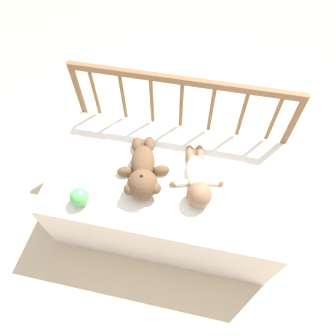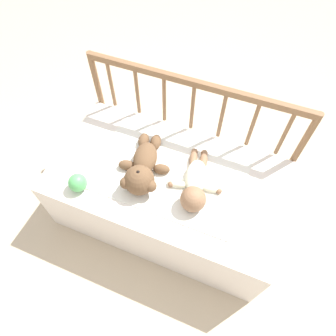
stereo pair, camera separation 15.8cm
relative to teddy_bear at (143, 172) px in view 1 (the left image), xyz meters
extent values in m
plane|color=#C6B293|center=(0.12, 0.05, -0.49)|extent=(12.00, 12.00, 0.00)
cube|color=white|center=(0.12, 0.05, -0.28)|extent=(1.28, 0.71, 0.43)
cylinder|color=brown|center=(-0.50, 0.42, -0.10)|extent=(0.04, 0.04, 0.79)
cylinder|color=brown|center=(0.74, 0.42, -0.10)|extent=(0.04, 0.04, 0.79)
cube|color=brown|center=(0.12, 0.42, 0.28)|extent=(1.24, 0.03, 0.04)
cylinder|color=brown|center=(-0.39, 0.42, 0.10)|extent=(0.02, 0.02, 0.32)
cylinder|color=brown|center=(-0.22, 0.42, 0.10)|extent=(0.02, 0.02, 0.32)
cylinder|color=brown|center=(-0.05, 0.42, 0.10)|extent=(0.02, 0.02, 0.32)
cylinder|color=brown|center=(0.12, 0.42, 0.10)|extent=(0.02, 0.02, 0.32)
cylinder|color=brown|center=(0.30, 0.42, 0.10)|extent=(0.02, 0.02, 0.32)
cylinder|color=brown|center=(0.47, 0.42, 0.10)|extent=(0.02, 0.02, 0.32)
cylinder|color=brown|center=(0.64, 0.42, 0.10)|extent=(0.02, 0.02, 0.32)
cube|color=white|center=(0.12, 0.08, -0.06)|extent=(0.82, 0.54, 0.01)
ellipsoid|color=brown|center=(-0.02, 0.08, -0.01)|extent=(0.17, 0.23, 0.10)
sphere|color=brown|center=(0.02, -0.08, 0.01)|extent=(0.16, 0.16, 0.16)
sphere|color=tan|center=(0.02, -0.08, 0.06)|extent=(0.07, 0.07, 0.07)
sphere|color=black|center=(0.02, -0.08, 0.09)|extent=(0.02, 0.02, 0.02)
sphere|color=brown|center=(0.09, -0.09, 0.02)|extent=(0.06, 0.06, 0.06)
sphere|color=brown|center=(-0.03, -0.12, 0.02)|extent=(0.06, 0.06, 0.06)
ellipsoid|color=brown|center=(0.09, 0.06, -0.04)|extent=(0.10, 0.08, 0.06)
ellipsoid|color=brown|center=(-0.10, 0.01, -0.04)|extent=(0.10, 0.08, 0.06)
ellipsoid|color=brown|center=(-0.02, 0.22, -0.03)|extent=(0.08, 0.11, 0.06)
ellipsoid|color=brown|center=(-0.09, 0.20, -0.03)|extent=(0.08, 0.11, 0.06)
ellipsoid|color=#EAEACC|center=(0.28, 0.08, -0.03)|extent=(0.16, 0.23, 0.07)
sphere|color=#936B4C|center=(0.31, -0.07, 0.00)|extent=(0.13, 0.13, 0.13)
ellipsoid|color=#EAEACC|center=(0.38, 0.05, -0.04)|extent=(0.12, 0.06, 0.04)
ellipsoid|color=#EAEACC|center=(0.20, 0.01, -0.04)|extent=(0.12, 0.06, 0.04)
sphere|color=#936B4C|center=(0.41, 0.05, -0.04)|extent=(0.03, 0.03, 0.03)
sphere|color=#936B4C|center=(0.17, -0.01, -0.04)|extent=(0.03, 0.03, 0.03)
ellipsoid|color=#936B4C|center=(0.28, 0.20, -0.04)|extent=(0.07, 0.12, 0.04)
ellipsoid|color=#936B4C|center=(0.22, 0.18, -0.04)|extent=(0.07, 0.12, 0.04)
sphere|color=#936B4C|center=(0.27, 0.25, -0.04)|extent=(0.04, 0.04, 0.04)
sphere|color=#936B4C|center=(0.21, 0.24, -0.04)|extent=(0.04, 0.04, 0.04)
sphere|color=#59BF66|center=(-0.28, -0.20, -0.02)|extent=(0.10, 0.10, 0.10)
camera|label=1|loc=(0.30, -0.81, 1.31)|focal=32.00mm
camera|label=2|loc=(0.45, -0.76, 1.31)|focal=32.00mm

